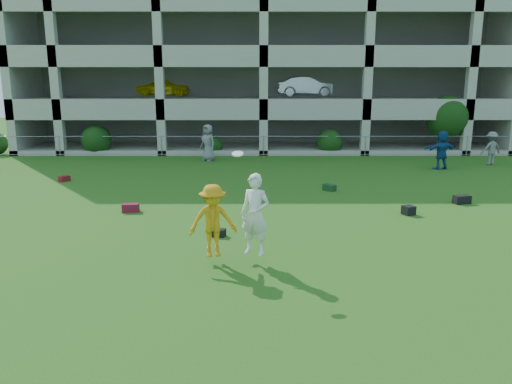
{
  "coord_description": "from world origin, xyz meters",
  "views": [
    {
      "loc": [
        -0.54,
        -10.2,
        4.36
      ],
      "look_at": [
        -0.5,
        3.0,
        1.4
      ],
      "focal_mm": 35.0,
      "sensor_mm": 36.0,
      "label": 1
    }
  ],
  "objects_px": {
    "bystander_c": "(208,143)",
    "crate_d": "(409,210)",
    "frisbee_contest": "(227,218)",
    "parking_garage": "(261,57)",
    "bystander_f": "(491,148)",
    "bystander_d": "(442,150)"
  },
  "relations": [
    {
      "from": "bystander_c",
      "to": "crate_d",
      "type": "distance_m",
      "value": 13.73
    },
    {
      "from": "frisbee_contest",
      "to": "parking_garage",
      "type": "height_order",
      "value": "parking_garage"
    },
    {
      "from": "bystander_c",
      "to": "bystander_f",
      "type": "height_order",
      "value": "bystander_c"
    },
    {
      "from": "bystander_c",
      "to": "frisbee_contest",
      "type": "xyz_separation_m",
      "value": [
        1.9,
        -15.87,
        0.13
      ]
    },
    {
      "from": "crate_d",
      "to": "frisbee_contest",
      "type": "relative_size",
      "value": 0.14
    },
    {
      "from": "crate_d",
      "to": "frisbee_contest",
      "type": "height_order",
      "value": "frisbee_contest"
    },
    {
      "from": "frisbee_contest",
      "to": "bystander_f",
      "type": "bearing_deg",
      "value": 47.92
    },
    {
      "from": "bystander_d",
      "to": "frisbee_contest",
      "type": "bearing_deg",
      "value": 34.25
    },
    {
      "from": "bystander_f",
      "to": "bystander_d",
      "type": "bearing_deg",
      "value": 10.02
    },
    {
      "from": "bystander_d",
      "to": "parking_garage",
      "type": "relative_size",
      "value": 0.06
    },
    {
      "from": "parking_garage",
      "to": "frisbee_contest",
      "type": "bearing_deg",
      "value": -92.56
    },
    {
      "from": "bystander_d",
      "to": "bystander_c",
      "type": "bearing_deg",
      "value": -31.27
    },
    {
      "from": "frisbee_contest",
      "to": "bystander_d",
      "type": "bearing_deg",
      "value": 52.82
    },
    {
      "from": "bystander_c",
      "to": "parking_garage",
      "type": "distance_m",
      "value": 12.09
    },
    {
      "from": "bystander_d",
      "to": "bystander_f",
      "type": "height_order",
      "value": "bystander_d"
    },
    {
      "from": "bystander_f",
      "to": "parking_garage",
      "type": "relative_size",
      "value": 0.06
    },
    {
      "from": "bystander_d",
      "to": "bystander_f",
      "type": "relative_size",
      "value": 1.11
    },
    {
      "from": "crate_d",
      "to": "parking_garage",
      "type": "distance_m",
      "value": 23.15
    },
    {
      "from": "bystander_d",
      "to": "parking_garage",
      "type": "bearing_deg",
      "value": -74.92
    },
    {
      "from": "parking_garage",
      "to": "bystander_f",
      "type": "bearing_deg",
      "value": -45.11
    },
    {
      "from": "bystander_f",
      "to": "parking_garage",
      "type": "xyz_separation_m",
      "value": [
        -11.9,
        11.94,
        5.14
      ]
    },
    {
      "from": "crate_d",
      "to": "bystander_c",
      "type": "bearing_deg",
      "value": 124.06
    }
  ]
}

